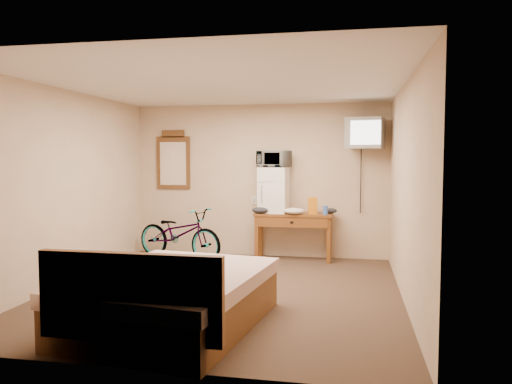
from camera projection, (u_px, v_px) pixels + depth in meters
room at (225, 189)px, 6.00m from camera, size 4.60×4.64×2.50m
desk at (293, 222)px, 7.89m from camera, size 1.23×0.48×0.75m
mini_fridge at (274, 190)px, 7.98m from camera, size 0.47×0.46×0.73m
microwave at (274, 159)px, 7.94m from camera, size 0.56×0.47×0.27m
snack_bag at (313, 206)px, 7.78m from camera, size 0.15×0.12×0.26m
blue_cup at (325, 210)px, 7.70m from camera, size 0.08×0.08×0.14m
cloth_cream at (294, 211)px, 7.75m from camera, size 0.33×0.25×0.10m
cloth_dark_a at (261, 210)px, 7.86m from camera, size 0.28×0.21×0.10m
cloth_dark_b at (331, 211)px, 7.88m from camera, size 0.18×0.15×0.08m
crt_television at (365, 133)px, 7.61m from camera, size 0.62×0.65×0.47m
wall_mirror at (173, 160)px, 8.48m from camera, size 0.58×0.04×0.99m
bicycle at (179, 233)px, 7.99m from camera, size 1.67×1.02×0.83m
bed at (171, 298)px, 4.76m from camera, size 1.81×2.24×0.90m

